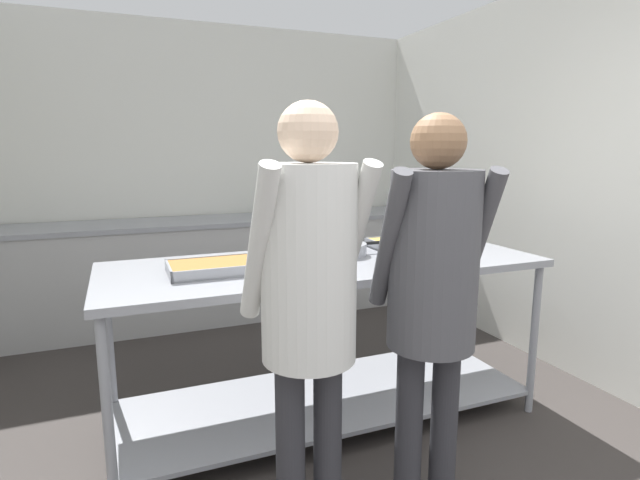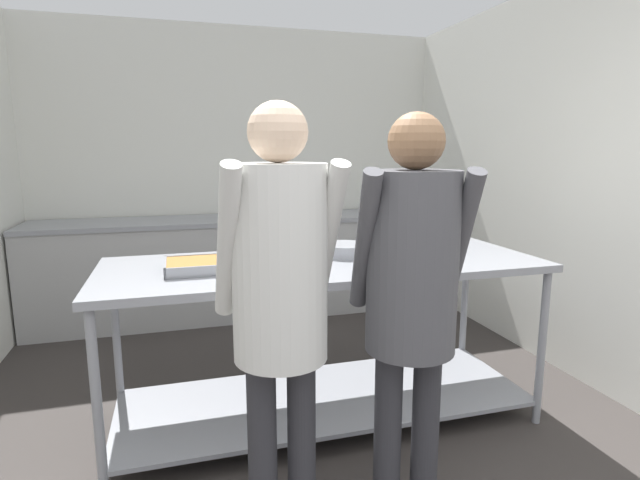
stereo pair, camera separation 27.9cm
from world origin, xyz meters
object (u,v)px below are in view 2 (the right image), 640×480
(serving_tray_vegetables, at_px, (212,265))
(serving_tray_roast, at_px, (415,246))
(guest_serving_left, at_px, (412,281))
(water_bottle, at_px, (285,204))
(sauce_pan, at_px, (345,249))
(guest_serving_right, at_px, (280,284))
(plate_stack, at_px, (300,273))

(serving_tray_vegetables, distance_m, serving_tray_roast, 1.23)
(guest_serving_left, xyz_separation_m, water_bottle, (0.12, 2.85, -0.00))
(sauce_pan, bearing_deg, water_bottle, 88.29)
(serving_tray_roast, bearing_deg, sauce_pan, -174.20)
(serving_tray_roast, xyz_separation_m, water_bottle, (-0.40, 1.83, 0.07))
(guest_serving_right, bearing_deg, plate_stack, 69.26)
(serving_tray_vegetables, relative_size, sauce_pan, 1.17)
(water_bottle, bearing_deg, guest_serving_left, -92.47)
(guest_serving_right, bearing_deg, guest_serving_left, -3.46)
(plate_stack, height_order, serving_tray_roast, serving_tray_roast)
(sauce_pan, relative_size, water_bottle, 1.65)
(plate_stack, xyz_separation_m, guest_serving_right, (-0.21, -0.55, 0.11))
(serving_tray_vegetables, distance_m, plate_stack, 0.47)
(serving_tray_vegetables, xyz_separation_m, guest_serving_left, (0.69, -0.84, 0.08))
(serving_tray_vegetables, relative_size, serving_tray_roast, 1.03)
(serving_tray_vegetables, height_order, serving_tray_roast, same)
(sauce_pan, relative_size, serving_tray_roast, 0.88)
(plate_stack, bearing_deg, guest_serving_left, -63.20)
(serving_tray_roast, bearing_deg, guest_serving_left, -117.43)
(serving_tray_roast, height_order, water_bottle, water_bottle)
(serving_tray_roast, relative_size, water_bottle, 1.87)
(serving_tray_roast, relative_size, guest_serving_right, 0.27)
(serving_tray_vegetables, relative_size, guest_serving_left, 0.28)
(serving_tray_roast, bearing_deg, plate_stack, -152.51)
(serving_tray_vegetables, xyz_separation_m, water_bottle, (0.81, 2.01, 0.07))
(guest_serving_left, relative_size, guest_serving_right, 0.98)
(serving_tray_roast, bearing_deg, guest_serving_right, -136.40)
(serving_tray_vegetables, distance_m, sauce_pan, 0.77)
(plate_stack, xyz_separation_m, water_bottle, (0.42, 2.26, 0.08))
(serving_tray_vegetables, height_order, guest_serving_right, guest_serving_right)
(serving_tray_roast, bearing_deg, water_bottle, 102.40)
(plate_stack, relative_size, sauce_pan, 0.63)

